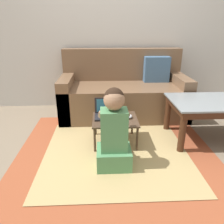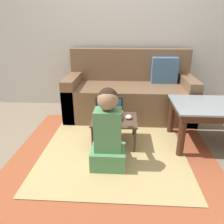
{
  "view_description": "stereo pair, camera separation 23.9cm",
  "coord_description": "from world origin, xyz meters",
  "px_view_note": "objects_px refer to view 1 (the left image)",
  "views": [
    {
      "loc": [
        -0.08,
        -2.06,
        1.24
      ],
      "look_at": [
        0.03,
        0.16,
        0.35
      ],
      "focal_mm": 35.0,
      "sensor_mm": 36.0,
      "label": 1
    },
    {
      "loc": [
        0.16,
        -2.06,
        1.24
      ],
      "look_at": [
        0.03,
        0.16,
        0.35
      ],
      "focal_mm": 35.0,
      "sensor_mm": 36.0,
      "label": 2
    }
  ],
  "objects_px": {
    "laptop": "(109,114)",
    "computer_mouse": "(129,116)",
    "laptop_desk": "(115,121)",
    "person_seated": "(114,132)",
    "couch": "(124,93)",
    "coffee_table": "(223,106)"
  },
  "relations": [
    {
      "from": "coffee_table",
      "to": "person_seated",
      "type": "xyz_separation_m",
      "value": [
        -1.24,
        -0.47,
        -0.05
      ]
    },
    {
      "from": "laptop",
      "to": "couch",
      "type": "bearing_deg",
      "value": 72.97
    },
    {
      "from": "couch",
      "to": "person_seated",
      "type": "relative_size",
      "value": 2.29
    },
    {
      "from": "couch",
      "to": "laptop_desk",
      "type": "distance_m",
      "value": 0.88
    },
    {
      "from": "couch",
      "to": "computer_mouse",
      "type": "bearing_deg",
      "value": -91.83
    },
    {
      "from": "laptop",
      "to": "person_seated",
      "type": "bearing_deg",
      "value": -86.54
    },
    {
      "from": "couch",
      "to": "coffee_table",
      "type": "height_order",
      "value": "couch"
    },
    {
      "from": "couch",
      "to": "laptop",
      "type": "distance_m",
      "value": 0.84
    },
    {
      "from": "coffee_table",
      "to": "person_seated",
      "type": "bearing_deg",
      "value": -159.16
    },
    {
      "from": "couch",
      "to": "laptop_desk",
      "type": "relative_size",
      "value": 3.58
    },
    {
      "from": "coffee_table",
      "to": "person_seated",
      "type": "relative_size",
      "value": 1.55
    },
    {
      "from": "computer_mouse",
      "to": "laptop_desk",
      "type": "bearing_deg",
      "value": -173.76
    },
    {
      "from": "coffee_table",
      "to": "person_seated",
      "type": "distance_m",
      "value": 1.33
    },
    {
      "from": "couch",
      "to": "laptop",
      "type": "height_order",
      "value": "couch"
    },
    {
      "from": "laptop",
      "to": "computer_mouse",
      "type": "relative_size",
      "value": 3.32
    },
    {
      "from": "computer_mouse",
      "to": "person_seated",
      "type": "distance_m",
      "value": 0.49
    },
    {
      "from": "laptop",
      "to": "computer_mouse",
      "type": "distance_m",
      "value": 0.22
    },
    {
      "from": "couch",
      "to": "coffee_table",
      "type": "xyz_separation_m",
      "value": [
        1.03,
        -0.82,
        0.09
      ]
    },
    {
      "from": "coffee_table",
      "to": "laptop_desk",
      "type": "height_order",
      "value": "coffee_table"
    },
    {
      "from": "computer_mouse",
      "to": "couch",
      "type": "bearing_deg",
      "value": 88.17
    },
    {
      "from": "laptop_desk",
      "to": "person_seated",
      "type": "bearing_deg",
      "value": -94.72
    },
    {
      "from": "laptop_desk",
      "to": "person_seated",
      "type": "xyz_separation_m",
      "value": [
        -0.04,
        -0.43,
        0.09
      ]
    }
  ]
}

